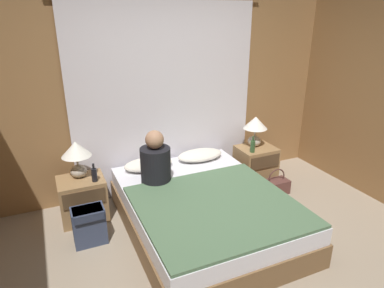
{
  "coord_description": "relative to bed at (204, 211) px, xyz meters",
  "views": [
    {
      "loc": [
        -1.41,
        -2.17,
        2.21
      ],
      "look_at": [
        0.0,
        0.98,
        0.88
      ],
      "focal_mm": 32.0,
      "sensor_mm": 36.0,
      "label": 1
    }
  ],
  "objects": [
    {
      "name": "lamp_left",
      "position": [
        -1.16,
        0.81,
        0.56
      ],
      "size": [
        0.32,
        0.32,
        0.42
      ],
      "color": "#B2A899",
      "rests_on": "nightstand_left"
    },
    {
      "name": "lamp_right",
      "position": [
        1.16,
        0.81,
        0.56
      ],
      "size": [
        0.32,
        0.32,
        0.42
      ],
      "color": "#B2A899",
      "rests_on": "nightstand_right"
    },
    {
      "name": "beer_bottle_on_right_stand",
      "position": [
        1.01,
        0.63,
        0.36
      ],
      "size": [
        0.06,
        0.06,
        0.22
      ],
      "color": "#2D4C28",
      "rests_on": "nightstand_right"
    },
    {
      "name": "nightstand_right",
      "position": [
        1.16,
        0.74,
        0.04
      ],
      "size": [
        0.5,
        0.43,
        0.49
      ],
      "color": "#937047",
      "rests_on": "ground_plane"
    },
    {
      "name": "blanket_on_bed",
      "position": [
        0.0,
        -0.29,
        0.23
      ],
      "size": [
        1.51,
        1.44,
        0.03
      ],
      "color": "#4C6B4C",
      "rests_on": "bed"
    },
    {
      "name": "handbag_on_floor",
      "position": [
        1.19,
        0.32,
        -0.11
      ],
      "size": [
        0.33,
        0.19,
        0.34
      ],
      "color": "brown",
      "rests_on": "ground_plane"
    },
    {
      "name": "pillow_right",
      "position": [
        0.35,
        0.83,
        0.28
      ],
      "size": [
        0.6,
        0.34,
        0.12
      ],
      "color": "silver",
      "rests_on": "bed"
    },
    {
      "name": "curtain_panel",
      "position": [
        0.0,
        1.09,
        0.97
      ],
      "size": [
        2.55,
        0.02,
        2.37
      ],
      "color": "silver",
      "rests_on": "ground_plane"
    },
    {
      "name": "beer_bottle_on_left_stand",
      "position": [
        -1.01,
        0.63,
        0.36
      ],
      "size": [
        0.06,
        0.06,
        0.21
      ],
      "color": "black",
      "rests_on": "nightstand_left"
    },
    {
      "name": "pillow_left",
      "position": [
        -0.35,
        0.83,
        0.28
      ],
      "size": [
        0.6,
        0.34,
        0.12
      ],
      "color": "silver",
      "rests_on": "bed"
    },
    {
      "name": "ground_plane",
      "position": [
        0.0,
        -0.67,
        -0.21
      ],
      "size": [
        16.0,
        16.0,
        0.0
      ],
      "primitive_type": "plane",
      "color": "gray"
    },
    {
      "name": "bed",
      "position": [
        0.0,
        0.0,
        0.0
      ],
      "size": [
        1.57,
        2.08,
        0.43
      ],
      "color": "brown",
      "rests_on": "ground_plane"
    },
    {
      "name": "nightstand_left",
      "position": [
        -1.16,
        0.74,
        0.04
      ],
      "size": [
        0.5,
        0.43,
        0.49
      ],
      "color": "#937047",
      "rests_on": "ground_plane"
    },
    {
      "name": "person_left_in_bed",
      "position": [
        -0.37,
        0.46,
        0.46
      ],
      "size": [
        0.33,
        0.33,
        0.61
      ],
      "color": "black",
      "rests_on": "bed"
    },
    {
      "name": "backpack_on_floor",
      "position": [
        -1.16,
        0.25,
        0.01
      ],
      "size": [
        0.32,
        0.23,
        0.4
      ],
      "color": "#333D56",
      "rests_on": "ground_plane"
    },
    {
      "name": "wall_back",
      "position": [
        0.0,
        1.16,
        1.04
      ],
      "size": [
        4.61,
        0.06,
        2.5
      ],
      "color": "olive",
      "rests_on": "ground_plane"
    }
  ]
}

